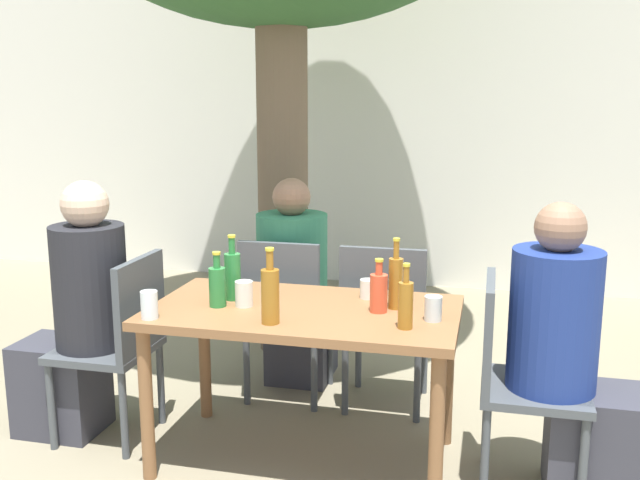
% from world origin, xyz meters
% --- Properties ---
extents(ground_plane, '(30.00, 30.00, 0.00)m').
position_xyz_m(ground_plane, '(0.00, 0.00, 0.00)').
color(ground_plane, gray).
extents(cafe_building_wall, '(10.00, 0.08, 2.80)m').
position_xyz_m(cafe_building_wall, '(0.00, 3.28, 1.40)').
color(cafe_building_wall, white).
rests_on(cafe_building_wall, ground_plane).
extents(dining_table_front, '(1.37, 0.77, 0.74)m').
position_xyz_m(dining_table_front, '(0.00, 0.00, 0.64)').
color(dining_table_front, brown).
rests_on(dining_table_front, ground_plane).
extents(patio_chair_0, '(0.44, 0.44, 0.92)m').
position_xyz_m(patio_chair_0, '(-0.92, 0.00, 0.52)').
color(patio_chair_0, '#474C51').
rests_on(patio_chair_0, ground_plane).
extents(patio_chair_1, '(0.44, 0.44, 0.92)m').
position_xyz_m(patio_chair_1, '(0.92, 0.00, 0.52)').
color(patio_chair_1, '#474C51').
rests_on(patio_chair_1, ground_plane).
extents(patio_chair_2, '(0.44, 0.44, 0.92)m').
position_xyz_m(patio_chair_2, '(-0.27, 0.62, 0.52)').
color(patio_chair_2, '#474C51').
rests_on(patio_chair_2, ground_plane).
extents(patio_chair_3, '(0.44, 0.44, 0.92)m').
position_xyz_m(patio_chair_3, '(0.27, 0.62, 0.52)').
color(patio_chair_3, '#474C51').
rests_on(patio_chair_3, ground_plane).
extents(person_seated_0, '(0.58, 0.35, 1.28)m').
position_xyz_m(person_seated_0, '(-1.15, -0.00, 0.58)').
color(person_seated_0, '#383842').
rests_on(person_seated_0, ground_plane).
extents(person_seated_1, '(0.58, 0.37, 1.25)m').
position_xyz_m(person_seated_1, '(1.15, -0.00, 0.57)').
color(person_seated_1, '#383842').
rests_on(person_seated_1, ground_plane).
extents(person_seated_2, '(0.39, 0.60, 1.23)m').
position_xyz_m(person_seated_2, '(-0.27, 0.84, 0.56)').
color(person_seated_2, '#383842').
rests_on(person_seated_2, ground_plane).
extents(amber_bottle_0, '(0.06, 0.06, 0.27)m').
position_xyz_m(amber_bottle_0, '(0.47, -0.18, 0.84)').
color(amber_bottle_0, '#9E661E').
rests_on(amber_bottle_0, dining_table_front).
extents(amber_bottle_1, '(0.08, 0.08, 0.32)m').
position_xyz_m(amber_bottle_1, '(-0.08, -0.24, 0.86)').
color(amber_bottle_1, '#9E661E').
rests_on(amber_bottle_1, dining_table_front).
extents(green_bottle_2, '(0.08, 0.08, 0.30)m').
position_xyz_m(green_bottle_2, '(-0.36, 0.05, 0.85)').
color(green_bottle_2, '#287A38').
rests_on(green_bottle_2, dining_table_front).
extents(amber_bottle_3, '(0.06, 0.06, 0.32)m').
position_xyz_m(amber_bottle_3, '(0.40, 0.09, 0.86)').
color(amber_bottle_3, '#9E661E').
rests_on(amber_bottle_3, dining_table_front).
extents(soda_bottle_4, '(0.08, 0.08, 0.24)m').
position_xyz_m(soda_bottle_4, '(0.33, 0.02, 0.83)').
color(soda_bottle_4, '#DB4C2D').
rests_on(soda_bottle_4, dining_table_front).
extents(green_bottle_5, '(0.08, 0.08, 0.25)m').
position_xyz_m(green_bottle_5, '(-0.38, -0.07, 0.83)').
color(green_bottle_5, '#287A38').
rests_on(green_bottle_5, dining_table_front).
extents(drinking_glass_0, '(0.07, 0.07, 0.12)m').
position_xyz_m(drinking_glass_0, '(-0.60, -0.30, 0.80)').
color(drinking_glass_0, white).
rests_on(drinking_glass_0, dining_table_front).
extents(drinking_glass_1, '(0.07, 0.07, 0.11)m').
position_xyz_m(drinking_glass_1, '(0.58, -0.04, 0.79)').
color(drinking_glass_1, silver).
rests_on(drinking_glass_1, dining_table_front).
extents(drinking_glass_2, '(0.08, 0.08, 0.09)m').
position_xyz_m(drinking_glass_2, '(0.25, 0.22, 0.78)').
color(drinking_glass_2, silver).
rests_on(drinking_glass_2, dining_table_front).
extents(drinking_glass_3, '(0.08, 0.08, 0.12)m').
position_xyz_m(drinking_glass_3, '(-0.27, -0.04, 0.79)').
color(drinking_glass_3, silver).
rests_on(drinking_glass_3, dining_table_front).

